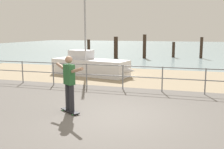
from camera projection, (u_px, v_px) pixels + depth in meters
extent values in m
cube|color=#605B56|center=(104.00, 129.00, 6.69)|extent=(24.00, 10.00, 0.04)
cube|color=tan|center=(152.00, 77.00, 14.24)|extent=(24.00, 6.00, 0.04)
cube|color=#849EA3|center=(180.00, 47.00, 40.65)|extent=(72.00, 50.00, 0.04)
cylinder|color=slate|center=(23.00, 72.00, 12.59)|extent=(0.05, 0.05, 1.05)
cylinder|color=slate|center=(53.00, 74.00, 12.11)|extent=(0.05, 0.05, 1.05)
cylinder|color=slate|center=(87.00, 76.00, 11.63)|extent=(0.05, 0.05, 1.05)
cylinder|color=slate|center=(123.00, 77.00, 11.16)|extent=(0.05, 0.05, 1.05)
cylinder|color=slate|center=(162.00, 79.00, 10.68)|extent=(0.05, 0.05, 1.05)
cylinder|color=slate|center=(205.00, 82.00, 10.20)|extent=(0.05, 0.05, 1.05)
cylinder|color=slate|center=(123.00, 66.00, 11.08)|extent=(13.14, 0.04, 0.04)
cylinder|color=slate|center=(123.00, 76.00, 11.15)|extent=(13.14, 0.04, 0.04)
cube|color=silver|center=(90.00, 67.00, 14.84)|extent=(4.59, 2.28, 0.90)
cone|color=silver|center=(125.00, 70.00, 13.78)|extent=(1.24, 0.98, 0.77)
cylinder|color=#9EA0A5|center=(85.00, 19.00, 14.55)|extent=(0.10, 0.10, 4.42)
cube|color=silver|center=(81.00, 54.00, 15.01)|extent=(1.36, 1.13, 0.50)
cube|color=black|center=(70.00, 111.00, 8.01)|extent=(0.78, 0.61, 0.02)
cylinder|color=#3FBF59|center=(77.00, 114.00, 7.85)|extent=(0.07, 0.06, 0.06)
cylinder|color=#3FBF59|center=(73.00, 115.00, 7.75)|extent=(0.07, 0.06, 0.06)
cylinder|color=#3FBF59|center=(68.00, 110.00, 8.28)|extent=(0.07, 0.06, 0.06)
cylinder|color=#3FBF59|center=(63.00, 110.00, 8.18)|extent=(0.07, 0.06, 0.06)
cylinder|color=#26262B|center=(72.00, 98.00, 7.85)|extent=(0.14, 0.14, 0.80)
cylinder|color=#26262B|center=(68.00, 97.00, 8.03)|extent=(0.14, 0.14, 0.80)
cube|color=#26592D|center=(69.00, 74.00, 7.83)|extent=(0.41, 0.37, 0.60)
sphere|color=#9E755B|center=(69.00, 60.00, 7.76)|extent=(0.22, 0.22, 0.22)
cylinder|color=#9E755B|center=(77.00, 70.00, 7.46)|extent=(0.51, 0.38, 0.23)
cylinder|color=#9E755B|center=(62.00, 67.00, 8.14)|extent=(0.51, 0.38, 0.23)
cylinder|color=#332319|center=(89.00, 49.00, 24.34)|extent=(0.28, 0.28, 1.71)
cylinder|color=#332319|center=(116.00, 48.00, 24.01)|extent=(0.37, 0.37, 1.97)
cylinder|color=#332319|center=(144.00, 47.00, 24.07)|extent=(0.31, 0.31, 2.17)
cylinder|color=#332319|center=(173.00, 50.00, 24.92)|extent=(0.27, 0.27, 1.47)
cylinder|color=#332319|center=(201.00, 48.00, 24.03)|extent=(0.27, 0.27, 1.93)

